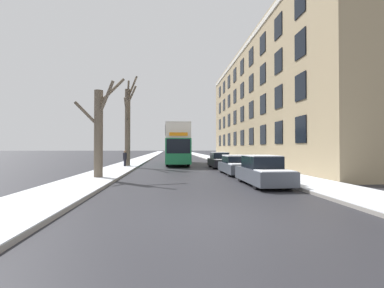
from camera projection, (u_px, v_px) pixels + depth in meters
ground_plane at (220, 218)px, 6.95m from camera, size 320.00×320.00×0.00m
sidewalk_left at (150, 156)px, 59.25m from camera, size 2.93×130.00×0.16m
sidewalk_right at (201, 155)px, 60.25m from camera, size 2.93×130.00×0.16m
terrace_facade_right at (278, 105)px, 31.20m from camera, size 9.10×35.33×14.18m
bare_tree_left_0 at (99, 130)px, 15.40m from camera, size 2.68×2.55×6.56m
bare_tree_left_1 at (128, 124)px, 24.94m from camera, size 1.35×2.61×8.80m
double_decker_bus at (177, 143)px, 29.34m from camera, size 2.49×11.00×4.38m
parked_car_0 at (262, 171)px, 13.09m from camera, size 1.76×4.25×1.52m
parked_car_1 at (236, 165)px, 18.36m from camera, size 1.78×4.35×1.38m
parked_car_2 at (220, 161)px, 24.40m from camera, size 1.71×4.39×1.48m
pedestrian_left_sidewalk at (125, 158)px, 24.26m from camera, size 0.36×0.36×1.63m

